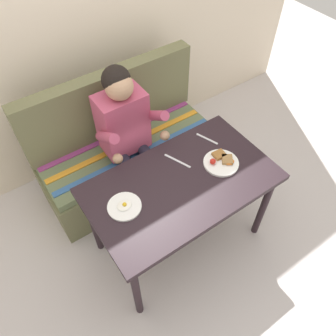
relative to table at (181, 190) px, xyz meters
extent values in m
plane|color=beige|center=(0.00, 0.00, -0.65)|extent=(8.00, 8.00, 0.00)
cube|color=beige|center=(0.00, 1.27, 0.65)|extent=(4.40, 0.10, 2.60)
cube|color=black|center=(0.00, 0.00, 0.06)|extent=(1.20, 0.70, 0.04)
cylinder|color=black|center=(-0.54, -0.29, -0.30)|extent=(0.05, 0.05, 0.69)
cylinder|color=black|center=(0.54, -0.29, -0.30)|extent=(0.05, 0.05, 0.69)
cylinder|color=black|center=(-0.54, 0.29, -0.30)|extent=(0.05, 0.05, 0.69)
cylinder|color=black|center=(0.54, 0.29, -0.30)|extent=(0.05, 0.05, 0.69)
cube|color=#666644|center=(0.00, 0.72, -0.45)|extent=(1.44, 0.56, 0.40)
cube|color=#63704C|center=(0.00, 0.72, -0.22)|extent=(1.40, 0.52, 0.06)
cube|color=#666644|center=(0.00, 0.94, 0.08)|extent=(1.44, 0.12, 0.54)
cube|color=#336099|center=(0.00, 0.58, -0.18)|extent=(1.38, 0.05, 0.01)
cube|color=orange|center=(0.00, 0.72, -0.18)|extent=(1.38, 0.05, 0.01)
cube|color=#93387A|center=(0.00, 0.86, -0.18)|extent=(1.38, 0.05, 0.01)
cube|color=#B34664|center=(-0.04, 0.66, 0.11)|extent=(0.34, 0.22, 0.48)
sphere|color=tan|center=(-0.04, 0.64, 0.44)|extent=(0.19, 0.19, 0.19)
sphere|color=black|center=(-0.04, 0.67, 0.47)|extent=(0.19, 0.19, 0.19)
cylinder|color=#B34664|center=(-0.23, 0.52, 0.18)|extent=(0.07, 0.29, 0.23)
cylinder|color=#B34664|center=(0.15, 0.52, 0.18)|extent=(0.07, 0.29, 0.23)
sphere|color=tan|center=(-0.23, 0.40, 0.08)|extent=(0.07, 0.07, 0.07)
sphere|color=tan|center=(0.15, 0.40, 0.08)|extent=(0.07, 0.07, 0.07)
cylinder|color=#232333|center=(-0.13, 0.49, -0.13)|extent=(0.09, 0.34, 0.09)
cylinder|color=#232333|center=(-0.13, 0.32, -0.39)|extent=(0.08, 0.08, 0.52)
cube|color=black|center=(-0.13, 0.26, -0.62)|extent=(0.09, 0.20, 0.05)
cylinder|color=#232333|center=(0.04, 0.49, -0.13)|extent=(0.09, 0.34, 0.09)
cylinder|color=#232333|center=(0.04, 0.32, -0.39)|extent=(0.08, 0.08, 0.52)
cube|color=black|center=(0.04, 0.26, -0.62)|extent=(0.09, 0.20, 0.05)
cylinder|color=white|center=(0.30, -0.02, 0.09)|extent=(0.23, 0.23, 0.02)
cube|color=olive|center=(0.34, -0.03, 0.11)|extent=(0.10, 0.10, 0.02)
cube|color=#925E2B|center=(0.33, 0.03, 0.11)|extent=(0.08, 0.07, 0.02)
sphere|color=red|center=(0.25, 0.00, 0.12)|extent=(0.04, 0.04, 0.04)
ellipsoid|color=#CC6623|center=(0.34, -0.06, 0.11)|extent=(0.06, 0.05, 0.02)
cylinder|color=white|center=(-0.39, 0.04, 0.09)|extent=(0.20, 0.20, 0.01)
ellipsoid|color=white|center=(-0.39, 0.04, 0.10)|extent=(0.09, 0.08, 0.01)
sphere|color=yellow|center=(-0.39, 0.04, 0.11)|extent=(0.03, 0.03, 0.03)
cube|color=silver|center=(0.37, 0.20, 0.08)|extent=(0.07, 0.16, 0.00)
cube|color=silver|center=(0.08, 0.16, 0.08)|extent=(0.09, 0.19, 0.00)
camera|label=1|loc=(-0.80, -1.00, 1.75)|focal=35.95mm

